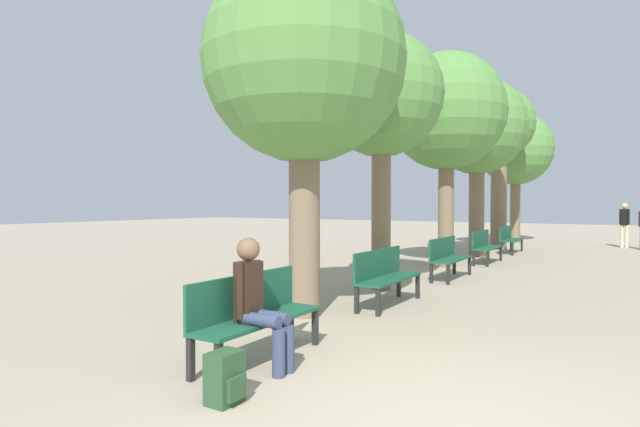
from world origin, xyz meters
name	(u,v)px	position (x,y,z in m)	size (l,w,h in m)	color
bench_row_0	(253,310)	(-2.18, 0.51, 0.51)	(0.43, 1.67, 0.88)	#195138
bench_row_1	(384,273)	(-2.18, 3.78, 0.51)	(0.43, 1.67, 0.88)	#195138
bench_row_2	(447,255)	(-2.18, 7.05, 0.51)	(0.43, 1.67, 0.88)	#195138
bench_row_3	(485,244)	(-2.18, 10.32, 0.51)	(0.43, 1.67, 0.88)	#195138
bench_row_4	(509,237)	(-2.18, 13.60, 0.51)	(0.43, 1.67, 0.88)	#195138
tree_row_0	(304,64)	(-2.84, 2.47, 3.61)	(2.92, 2.92, 5.12)	#7A664C
tree_row_1	(381,98)	(-2.84, 5.09, 3.59)	(2.32, 2.32, 4.82)	#7A664C
tree_row_2	(446,113)	(-2.84, 9.03, 3.93)	(2.98, 2.98, 5.46)	#7A664C
tree_row_3	(477,128)	(-2.84, 12.06, 3.94)	(2.96, 2.96, 5.48)	#7A664C
tree_row_4	(499,129)	(-2.84, 15.13, 4.31)	(2.49, 2.49, 5.73)	#7A664C
tree_row_5	(516,150)	(-2.84, 18.25, 3.84)	(2.98, 2.98, 5.37)	#7A664C
person_seated	(258,300)	(-1.96, 0.30, 0.68)	(0.60, 0.34, 1.28)	#384260
backpack	(225,378)	(-1.65, -0.49, 0.21)	(0.25, 0.28, 0.42)	#284C2D
pedestrian_mid	(624,222)	(1.02, 17.81, 0.94)	(0.33, 0.28, 1.64)	beige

